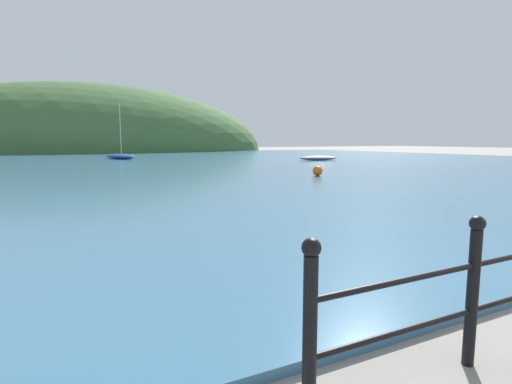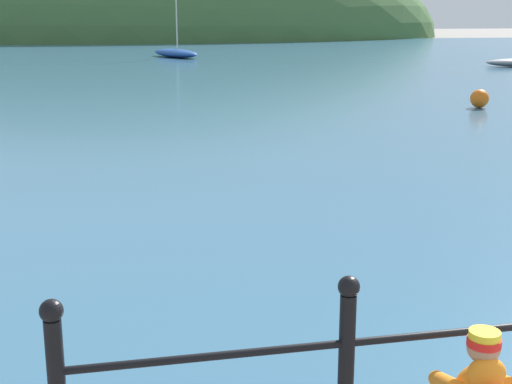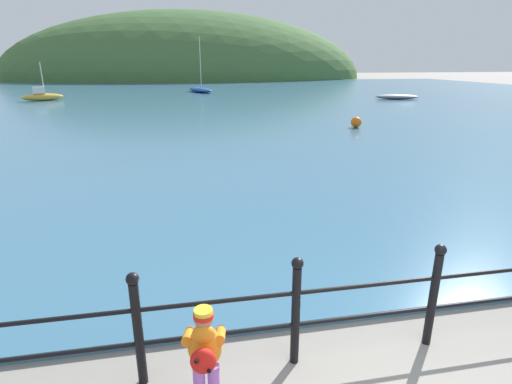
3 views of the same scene
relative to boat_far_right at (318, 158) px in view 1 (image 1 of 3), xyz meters
name	(u,v)px [view 1 (image 1 of 3)]	position (x,y,z in m)	size (l,w,h in m)	color
water	(131,163)	(-15.00, 4.10, -0.24)	(80.00, 60.00, 0.10)	#386684
far_hillside	(89,152)	(-15.00, 43.24, -0.29)	(60.79, 33.43, 21.98)	#3D6033
boat_far_right	(318,158)	(0.00, 0.00, 0.00)	(3.50, 2.03, 0.38)	gray
boat_red_dinghy	(120,156)	(-14.88, 10.15, 0.07)	(2.79, 4.27, 5.03)	#1E4793
mooring_buoy	(318,171)	(-9.14, -12.64, 0.05)	(0.48, 0.48, 0.48)	orange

